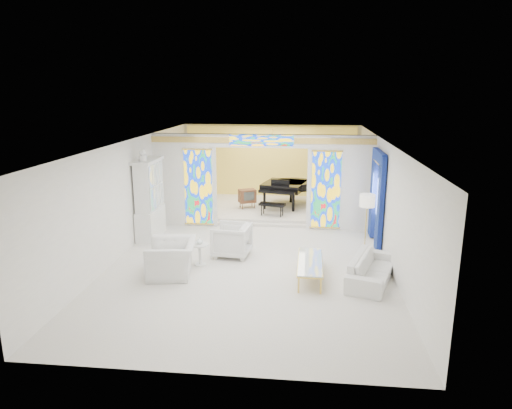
# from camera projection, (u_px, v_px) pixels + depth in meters

# --- Properties ---
(floor) EXTENTS (12.00, 12.00, 0.00)m
(floor) POSITION_uv_depth(u_px,v_px,m) (255.00, 247.00, 12.93)
(floor) COLOR silver
(floor) RESTS_ON ground
(ceiling) EXTENTS (7.00, 12.00, 0.02)m
(ceiling) POSITION_uv_depth(u_px,v_px,m) (255.00, 141.00, 12.19)
(ceiling) COLOR white
(ceiling) RESTS_ON wall_back
(wall_back) EXTENTS (7.00, 0.02, 3.00)m
(wall_back) POSITION_uv_depth(u_px,v_px,m) (271.00, 162.00, 18.34)
(wall_back) COLOR white
(wall_back) RESTS_ON floor
(wall_front) EXTENTS (7.00, 0.02, 3.00)m
(wall_front) POSITION_uv_depth(u_px,v_px,m) (212.00, 287.00, 6.77)
(wall_front) COLOR white
(wall_front) RESTS_ON floor
(wall_left) EXTENTS (0.02, 12.00, 3.00)m
(wall_left) POSITION_uv_depth(u_px,v_px,m) (132.00, 193.00, 12.91)
(wall_left) COLOR white
(wall_left) RESTS_ON floor
(wall_right) EXTENTS (0.02, 12.00, 3.00)m
(wall_right) POSITION_uv_depth(u_px,v_px,m) (385.00, 199.00, 12.20)
(wall_right) COLOR white
(wall_right) RESTS_ON floor
(partition_wall) EXTENTS (7.00, 0.22, 3.00)m
(partition_wall) POSITION_uv_depth(u_px,v_px,m) (262.00, 177.00, 14.44)
(partition_wall) COLOR white
(partition_wall) RESTS_ON floor
(stained_glass_left) EXTENTS (0.90, 0.04, 2.40)m
(stained_glass_left) POSITION_uv_depth(u_px,v_px,m) (198.00, 187.00, 14.64)
(stained_glass_left) COLOR gold
(stained_glass_left) RESTS_ON partition_wall
(stained_glass_right) EXTENTS (0.90, 0.04, 2.40)m
(stained_glass_right) POSITION_uv_depth(u_px,v_px,m) (326.00, 190.00, 14.22)
(stained_glass_right) COLOR gold
(stained_glass_right) RESTS_ON partition_wall
(stained_glass_transom) EXTENTS (2.00, 0.04, 0.34)m
(stained_glass_transom) POSITION_uv_depth(u_px,v_px,m) (261.00, 140.00, 14.06)
(stained_glass_transom) COLOR gold
(stained_glass_transom) RESTS_ON partition_wall
(alcove_platform) EXTENTS (6.80, 3.80, 0.18)m
(alcove_platform) POSITION_uv_depth(u_px,v_px,m) (267.00, 208.00, 16.86)
(alcove_platform) COLOR silver
(alcove_platform) RESTS_ON floor
(gold_curtain_back) EXTENTS (6.70, 0.10, 2.90)m
(gold_curtain_back) POSITION_uv_depth(u_px,v_px,m) (271.00, 163.00, 18.23)
(gold_curtain_back) COLOR #FADB56
(gold_curtain_back) RESTS_ON wall_back
(chandelier) EXTENTS (0.48, 0.48, 0.30)m
(chandelier) POSITION_uv_depth(u_px,v_px,m) (273.00, 142.00, 16.14)
(chandelier) COLOR gold
(chandelier) RESTS_ON ceiling
(blue_drapes) EXTENTS (0.14, 1.85, 2.65)m
(blue_drapes) POSITION_uv_depth(u_px,v_px,m) (377.00, 190.00, 12.87)
(blue_drapes) COLOR navy
(blue_drapes) RESTS_ON wall_right
(china_cabinet) EXTENTS (0.56, 1.46, 2.72)m
(china_cabinet) POSITION_uv_depth(u_px,v_px,m) (150.00, 200.00, 13.54)
(china_cabinet) COLOR silver
(china_cabinet) RESTS_ON floor
(armchair_left) EXTENTS (1.30, 1.44, 0.83)m
(armchair_left) POSITION_uv_depth(u_px,v_px,m) (172.00, 258.00, 10.94)
(armchair_left) COLOR white
(armchair_left) RESTS_ON floor
(armchair_right) EXTENTS (1.06, 1.03, 0.87)m
(armchair_right) POSITION_uv_depth(u_px,v_px,m) (232.00, 240.00, 12.18)
(armchair_right) COLOR white
(armchair_right) RESTS_ON floor
(sofa) EXTENTS (1.43, 2.23, 0.61)m
(sofa) POSITION_uv_depth(u_px,v_px,m) (372.00, 269.00, 10.58)
(sofa) COLOR white
(sofa) RESTS_ON floor
(side_table) EXTENTS (0.58, 0.58, 0.56)m
(side_table) POSITION_uv_depth(u_px,v_px,m) (200.00, 251.00, 11.54)
(side_table) COLOR silver
(side_table) RESTS_ON floor
(vase) EXTENTS (0.20, 0.20, 0.17)m
(vase) POSITION_uv_depth(u_px,v_px,m) (200.00, 241.00, 11.47)
(vase) COLOR white
(vase) RESTS_ON side_table
(coffee_table) EXTENTS (0.61, 1.89, 0.42)m
(coffee_table) POSITION_uv_depth(u_px,v_px,m) (310.00, 262.00, 10.75)
(coffee_table) COLOR white
(coffee_table) RESTS_ON floor
(floor_lamp) EXTENTS (0.52, 0.52, 1.67)m
(floor_lamp) POSITION_uv_depth(u_px,v_px,m) (367.00, 204.00, 12.03)
(floor_lamp) COLOR gold
(floor_lamp) RESTS_ON floor
(grand_piano) EXTENTS (2.09, 2.80, 1.08)m
(grand_piano) POSITION_uv_depth(u_px,v_px,m) (288.00, 186.00, 16.72)
(grand_piano) COLOR black
(grand_piano) RESTS_ON alcove_platform
(tv_console) EXTENTS (0.70, 0.61, 0.68)m
(tv_console) POSITION_uv_depth(u_px,v_px,m) (247.00, 196.00, 16.43)
(tv_console) COLOR brown
(tv_console) RESTS_ON alcove_platform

